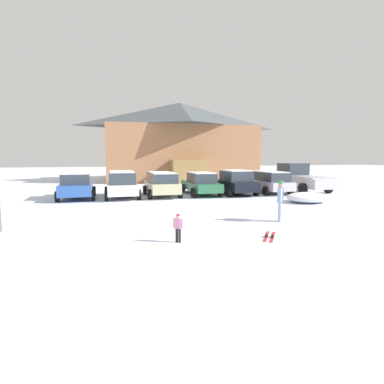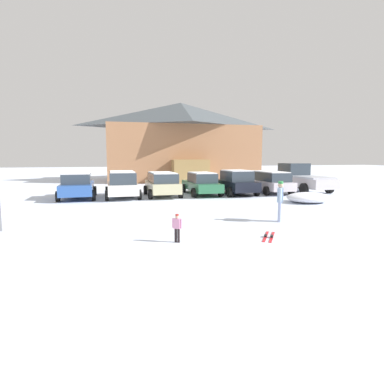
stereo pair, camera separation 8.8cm
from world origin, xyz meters
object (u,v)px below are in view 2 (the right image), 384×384
object	(u,v)px
pair_of_skis	(269,236)
plowed_snow_pile	(309,197)
skier_child_in_pink_snowsuit	(177,226)
parked_black_sedan	(236,182)
parked_beige_suv	(162,183)
skier_adult_in_blue_parka	(280,199)
parked_green_coupe	(201,183)
parked_white_suv	(122,184)
pickup_truck	(300,178)
parked_silver_wagon	(269,181)
parked_blue_hatchback	(77,185)
ski_lodge	(181,141)

from	to	relation	value
pair_of_skis	plowed_snow_pile	world-z (taller)	plowed_snow_pile
skier_child_in_pink_snowsuit	parked_black_sedan	bearing A→B (deg)	59.02
parked_beige_suv	skier_adult_in_blue_parka	bearing A→B (deg)	-69.63
parked_beige_suv	plowed_snow_pile	bearing A→B (deg)	-32.24
parked_green_coupe	parked_white_suv	bearing A→B (deg)	-177.03
pickup_truck	skier_adult_in_blue_parka	size ratio (longest dim) A/B	3.54
parked_silver_wagon	plowed_snow_pile	xyz separation A→B (m)	(-0.18, -4.95, -0.58)
parked_beige_suv	pickup_truck	size ratio (longest dim) A/B	0.70
parked_green_coupe	skier_child_in_pink_snowsuit	xyz separation A→B (m)	(-4.11, -11.33, -0.30)
parked_white_suv	pair_of_skis	world-z (taller)	parked_white_suv
parked_green_coupe	parked_silver_wagon	world-z (taller)	parked_silver_wagon
parked_black_sedan	skier_adult_in_blue_parka	xyz separation A→B (m)	(-1.80, -8.92, 0.08)
pair_of_skis	parked_silver_wagon	bearing A→B (deg)	61.07
parked_black_sedan	skier_child_in_pink_snowsuit	bearing A→B (deg)	-120.98
parked_silver_wagon	parked_green_coupe	bearing A→B (deg)	177.43
parked_silver_wagon	parked_blue_hatchback	bearing A→B (deg)	178.81
ski_lodge	parked_silver_wagon	world-z (taller)	ski_lodge
parked_green_coupe	skier_adult_in_blue_parka	size ratio (longest dim) A/B	2.82
parked_blue_hatchback	parked_green_coupe	xyz separation A→B (m)	(8.26, -0.05, -0.03)
parked_black_sedan	parked_blue_hatchback	bearing A→B (deg)	176.96
plowed_snow_pile	pickup_truck	bearing A→B (deg)	60.02
parked_white_suv	plowed_snow_pile	size ratio (longest dim) A/B	1.59
parked_green_coupe	pickup_truck	xyz separation A→B (m)	(8.21, 0.37, 0.19)
parked_white_suv	skier_adult_in_blue_parka	size ratio (longest dim) A/B	2.48
parked_green_coupe	parked_silver_wagon	xyz separation A→B (m)	(5.19, -0.23, 0.07)
ski_lodge	parked_black_sedan	distance (m)	15.23
ski_lodge	parked_blue_hatchback	size ratio (longest dim) A/B	4.10
parked_white_suv	parked_green_coupe	bearing A→B (deg)	2.97
ski_lodge	parked_green_coupe	bearing A→B (deg)	-96.72
parked_black_sedan	skier_adult_in_blue_parka	size ratio (longest dim) A/B	2.50
pickup_truck	parked_silver_wagon	bearing A→B (deg)	-168.79
ski_lodge	pair_of_skis	distance (m)	26.28
parked_beige_suv	ski_lodge	bearing A→B (deg)	72.72
ski_lodge	parked_beige_suv	bearing A→B (deg)	-107.28
ski_lodge	pickup_truck	world-z (taller)	ski_lodge
parked_black_sedan	pickup_truck	distance (m)	5.89
pickup_truck	skier_child_in_pink_snowsuit	size ratio (longest dim) A/B	6.62
parked_blue_hatchback	skier_child_in_pink_snowsuit	distance (m)	12.12
parked_beige_suv	skier_child_in_pink_snowsuit	size ratio (longest dim) A/B	4.62
parked_silver_wagon	skier_adult_in_blue_parka	distance (m)	10.29
skier_child_in_pink_snowsuit	skier_adult_in_blue_parka	bearing A→B (deg)	22.05
parked_blue_hatchback	parked_silver_wagon	size ratio (longest dim) A/B	0.89
parked_beige_suv	parked_black_sedan	world-z (taller)	parked_black_sedan
ski_lodge	pair_of_skis	size ratio (longest dim) A/B	13.05
parked_green_coupe	pair_of_skis	xyz separation A→B (m)	(-1.04, -11.50, -0.78)
parked_blue_hatchback	parked_white_suv	bearing A→B (deg)	-6.74
parked_blue_hatchback	ski_lodge	bearing A→B (deg)	55.02
parked_white_suv	parked_beige_suv	distance (m)	2.63
pair_of_skis	plowed_snow_pile	xyz separation A→B (m)	(6.05, 6.32, 0.28)
skier_adult_in_blue_parka	skier_child_in_pink_snowsuit	xyz separation A→B (m)	(-4.69, -1.90, -0.44)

